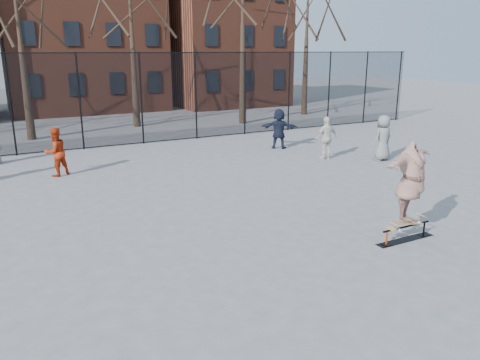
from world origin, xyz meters
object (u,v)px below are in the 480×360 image
bystander_navy (279,129)px  skateboard (406,223)px  bystander_red (56,152)px  bystander_extra (383,138)px  skate_rail (406,234)px  bystander_white (326,138)px  skater (411,183)px

bystander_navy → skateboard: bearing=113.2°
bystander_red → bystander_extra: 11.74m
skate_rail → skateboard: bearing=-180.0°
bystander_red → bystander_extra: bearing=139.4°
bystander_navy → skate_rail: bearing=113.2°
bystander_red → bystander_white: bearing=142.9°
skate_rail → bystander_extra: bystander_extra is taller
skater → bystander_extra: skater is taller
skate_rail → bystander_navy: 10.27m
skater → bystander_white: 8.03m
skateboard → bystander_white: size_ratio=0.55×
skateboard → bystander_red: 11.23m
bystander_extra → bystander_white: bearing=-37.7°
bystander_red → bystander_extra: (11.22, -3.45, 0.06)m
bystander_red → bystander_navy: 8.98m
skateboard → skater: (0.00, 0.00, 0.93)m
skateboard → skater: bearing=90.0°
bystander_white → bystander_extra: size_ratio=0.95×
skate_rail → bystander_red: size_ratio=0.96×
bystander_red → bystander_white: bystander_white is taller
skate_rail → bystander_navy: bearing=73.1°
skateboard → skater: 0.93m
skate_rail → bystander_navy: size_ratio=0.92×
skater → bystander_navy: bearing=50.8°
skater → bystander_navy: skater is taller
skate_rail → bystander_white: bearing=64.3°
skater → bystander_navy: (2.99, 9.80, -0.48)m
bystander_white → bystander_extra: (1.76, -1.17, 0.04)m
bystander_red → bystander_extra: bystander_extra is taller
skate_rail → skateboard: size_ratio=1.71×
skate_rail → bystander_extra: 8.03m
skate_rail → bystander_white: bystander_white is taller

